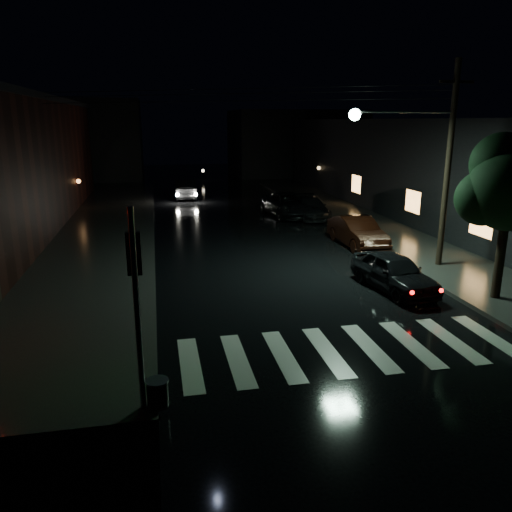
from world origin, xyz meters
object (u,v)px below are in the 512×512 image
parked_car_a (394,272)px  parked_car_d (289,205)px  parked_car_c (310,208)px  oncoming_car (186,189)px  parked_car_b (357,232)px

parked_car_a → parked_car_d: bearing=81.8°
parked_car_c → oncoming_car: size_ratio=1.00×
parked_car_a → parked_car_c: bearing=77.0°
parked_car_c → parked_car_d: (-1.18, 0.82, 0.09)m
parked_car_c → oncoming_car: (-7.10, 9.79, 0.09)m
parked_car_b → oncoming_car: 18.68m
parked_car_a → parked_car_c: 13.87m
parked_car_d → parked_car_a: bearing=-96.3°
parked_car_c → parked_car_d: bearing=148.1°
parked_car_c → oncoming_car: bearing=128.9°
parked_car_d → parked_car_b: bearing=-88.0°
oncoming_car → parked_car_c: bearing=127.9°
parked_car_c → parked_car_b: bearing=-87.0°
oncoming_car → parked_car_b: bearing=114.2°
oncoming_car → parked_car_a: bearing=105.9°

